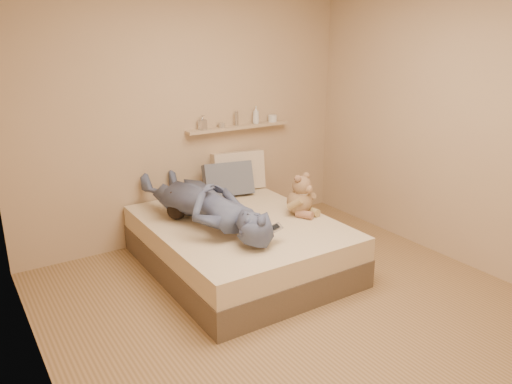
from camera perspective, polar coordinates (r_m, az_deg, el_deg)
room at (r=3.49m, az=5.82°, el=5.03°), size 3.80×3.80×3.80m
bed at (r=4.56m, az=-1.92°, el=-5.98°), size 1.50×1.90×0.45m
game_console at (r=3.96m, az=2.18°, el=-4.13°), size 0.16×0.11×0.05m
teddy_bear at (r=4.59m, az=5.17°, el=-0.65°), size 0.32×0.32×0.39m
dark_plush at (r=4.53m, az=-9.05°, el=-1.71°), size 0.18×0.18×0.27m
pillow_cream at (r=5.32m, az=-2.06°, el=2.46°), size 0.58×0.32×0.42m
pillow_grey at (r=5.12m, az=-3.20°, el=1.45°), size 0.54×0.34×0.37m
person at (r=4.36m, az=-5.95°, el=-1.25°), size 0.80×1.69×0.39m
wall_shelf at (r=5.32m, az=-1.97°, el=7.43°), size 1.20×0.12×0.03m
shelf_bottles at (r=5.33m, az=-1.49°, el=8.38°), size 0.95×0.10×0.19m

